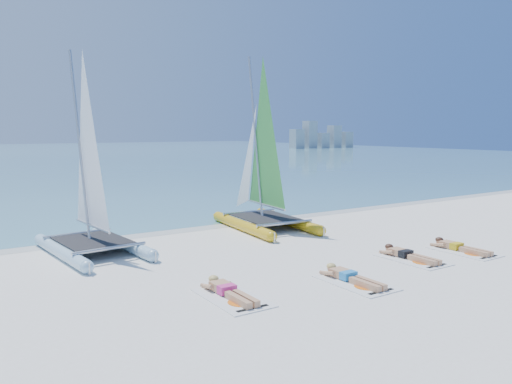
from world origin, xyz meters
TOP-DOWN VIEW (x-y plane):
  - ground at (0.00, 0.00)m, footprint 140.00×140.00m
  - sea at (0.00, 63.00)m, footprint 140.00×115.00m
  - wet_sand_strip at (0.00, 5.50)m, footprint 140.00×1.40m
  - distant_skyline at (53.71, 62.00)m, footprint 14.00×2.00m
  - catamaran_blue at (-4.20, 3.76)m, footprint 2.46×4.46m
  - catamaran_yellow at (1.85, 4.45)m, footprint 2.55×4.94m
  - towel_a at (-2.83, -1.67)m, footprint 1.00×1.85m
  - sunbather_a at (-2.83, -1.48)m, footprint 0.37×1.73m
  - towel_b at (-0.03, -2.31)m, footprint 1.00×1.85m
  - sunbather_b at (-0.03, -2.12)m, footprint 0.37×1.73m
  - towel_c at (2.65, -1.67)m, footprint 1.00×1.85m
  - sunbather_c at (2.65, -1.48)m, footprint 0.37×1.73m
  - towel_d at (4.55, -1.87)m, footprint 1.00×1.85m
  - sunbather_d at (4.55, -1.68)m, footprint 0.37×1.73m

SIDE VIEW (x-z plane):
  - ground at x=0.00m, z-range 0.00..0.00m
  - wet_sand_strip at x=0.00m, z-range 0.00..0.01m
  - sea at x=0.00m, z-range 0.00..0.01m
  - towel_a at x=-2.83m, z-range 0.00..0.02m
  - towel_b at x=-0.03m, z-range 0.00..0.02m
  - towel_c at x=2.65m, z-range 0.00..0.02m
  - towel_d at x=4.55m, z-range 0.00..0.02m
  - sunbather_a at x=-2.83m, z-range -0.01..0.25m
  - sunbather_b at x=-0.03m, z-range -0.01..0.25m
  - sunbather_c at x=2.65m, z-range -0.01..0.25m
  - sunbather_d at x=4.55m, z-range -0.01..0.25m
  - catamaran_blue at x=-4.20m, z-range -1.18..4.67m
  - distant_skyline at x=53.71m, z-range -0.56..4.44m
  - catamaran_yellow at x=1.85m, z-range -1.14..5.04m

